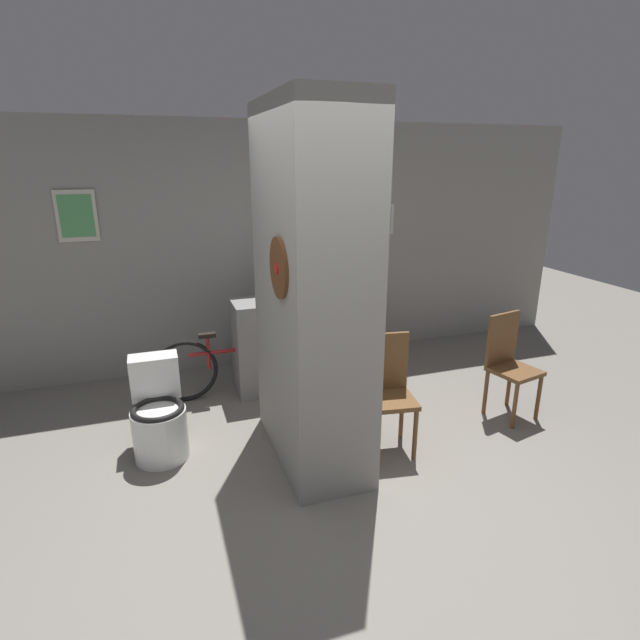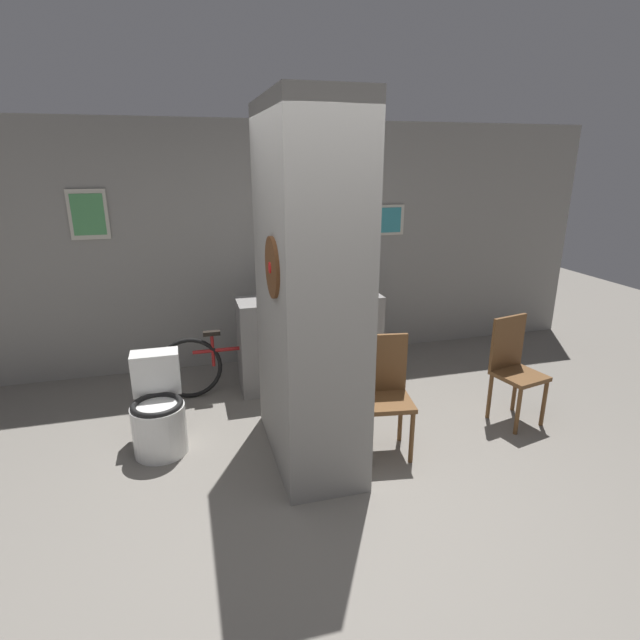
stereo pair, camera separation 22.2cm
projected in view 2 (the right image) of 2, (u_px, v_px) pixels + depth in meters
The scene contains 9 objects.
ground_plane at pixel (319, 501), 3.38m from camera, with size 14.00×14.00×0.00m, color slate.
wall_back at pixel (254, 247), 5.39m from camera, with size 8.00×0.09×2.60m.
pillar_center at pixel (308, 292), 3.57m from camera, with size 0.61×1.24×2.60m.
counter_shelf at pixel (310, 341), 5.03m from camera, with size 1.42×0.44×0.92m.
toilet at pixel (159, 413), 3.92m from camera, with size 0.41×0.57×0.74m.
chair_near_pillar at pixel (386, 390), 3.87m from camera, with size 0.42×0.42×0.93m.
chair_by_doorway at pixel (514, 366), 4.32m from camera, with size 0.44×0.44×0.93m.
bicycle at pixel (237, 362), 4.87m from camera, with size 1.51×0.42×0.66m.
bottle_tall at pixel (324, 286), 4.94m from camera, with size 0.06×0.06×0.24m.
Camera 2 is at (-0.75, -2.73, 2.22)m, focal length 28.00 mm.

